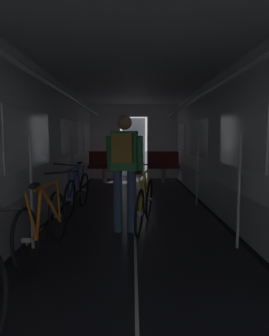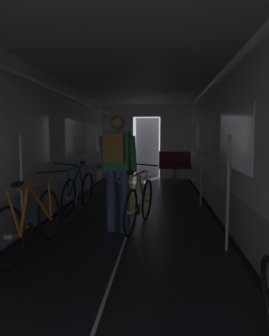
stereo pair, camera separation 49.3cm
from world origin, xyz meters
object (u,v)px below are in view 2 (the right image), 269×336
bicycle_orange (32,221)px  person_cyclist_aisle (117,162)px  bicycle_blue (79,191)px  bench_seat_far_right (175,164)px  bench_seat_far_left (116,164)px  bicycle_yellow_in_aisle (139,202)px

bicycle_orange → person_cyclist_aisle: 1.44m
bicycle_orange → bicycle_blue: (0.01, 2.20, 0.00)m
bench_seat_far_right → person_cyclist_aisle: bearing=-101.2°
bench_seat_far_right → bicycle_blue: bearing=-115.9°
bench_seat_far_right → bicycle_orange: bench_seat_far_right is taller
bench_seat_far_left → bench_seat_far_right: (1.80, 0.00, 0.00)m
bench_seat_far_right → person_cyclist_aisle: (-1.05, -5.29, 0.45)m
bicycle_yellow_in_aisle → bench_seat_far_right: bearing=81.5°
bench_seat_far_right → bicycle_blue: bench_seat_far_right is taller
bench_seat_far_left → bicycle_yellow_in_aisle: bench_seat_far_left is taller
bicycle_orange → bicycle_blue: bicycle_orange is taller
bench_seat_far_left → person_cyclist_aisle: size_ratio=0.58×
bench_seat_far_left → bicycle_orange: (-0.16, -6.21, -0.19)m
bench_seat_far_right → person_cyclist_aisle: 5.42m
person_cyclist_aisle → bicycle_blue: bearing=125.0°
bicycle_blue → bench_seat_far_right: bearing=64.1°
bicycle_orange → person_cyclist_aisle: size_ratio=1.00×
bicycle_orange → bicycle_yellow_in_aisle: bicycle_orange is taller
bench_seat_far_left → bicycle_blue: (-0.15, -4.01, -0.18)m
person_cyclist_aisle → bicycle_orange: bearing=-134.9°
bicycle_yellow_in_aisle → person_cyclist_aisle: bearing=-137.8°
bench_seat_far_right → bicycle_orange: 6.51m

